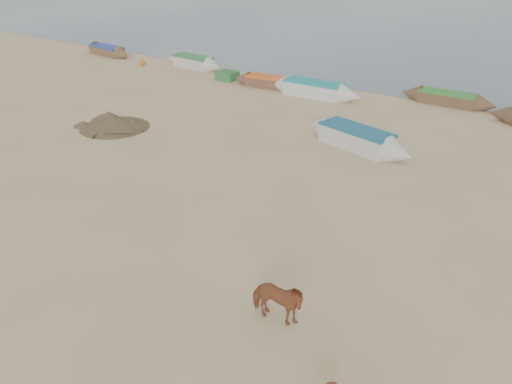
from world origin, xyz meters
TOP-DOWN VIEW (x-y plane):
  - ground at (0.00, 0.00)m, footprint 140.00×140.00m
  - cow_adult at (3.66, -0.43)m, footprint 1.67×0.92m
  - near_canoe at (0.27, 12.36)m, footprint 6.51×2.92m
  - debris_pile at (-11.79, 7.70)m, footprint 4.87×4.87m
  - waterline_canoes at (-0.65, 20.37)m, footprint 60.33×4.42m
  - beach_clutter at (4.34, 19.84)m, footprint 43.38×3.83m

SIDE VIEW (x-z plane):
  - ground at x=0.00m, z-range 0.00..0.00m
  - debris_pile at x=-11.79m, z-range 0.00..0.51m
  - beach_clutter at x=4.34m, z-range -0.02..0.62m
  - waterline_canoes at x=-0.65m, z-range -0.07..0.92m
  - near_canoe at x=0.27m, z-range 0.00..1.00m
  - cow_adult at x=3.66m, z-range 0.00..1.34m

